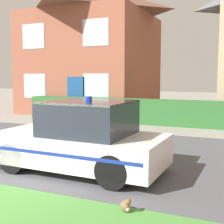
# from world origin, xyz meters

# --- Properties ---
(road_strip) EXTENTS (28.00, 6.41, 0.01)m
(road_strip) POSITION_xyz_m (0.00, 4.01, 0.01)
(road_strip) COLOR #4C4C51
(road_strip) RESTS_ON ground
(garden_hedge) EXTENTS (13.43, 0.82, 1.10)m
(garden_hedge) POSITION_xyz_m (0.96, 9.55, 0.55)
(garden_hedge) COLOR #2D662D
(garden_hedge) RESTS_ON ground
(police_car) EXTENTS (3.86, 1.84, 1.66)m
(police_car) POSITION_xyz_m (1.04, 2.20, 0.73)
(police_car) COLOR black
(police_car) RESTS_ON road_strip
(cat) EXTENTS (0.24, 0.28, 0.25)m
(cat) POSITION_xyz_m (2.70, 0.62, 0.10)
(cat) COLOR brown
(cat) RESTS_ON ground
(house_left) EXTENTS (7.07, 6.85, 7.44)m
(house_left) POSITION_xyz_m (-4.42, 13.35, 3.78)
(house_left) COLOR #93513D
(house_left) RESTS_ON ground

